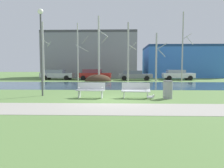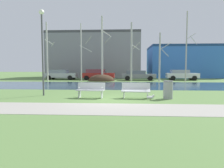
{
  "view_description": "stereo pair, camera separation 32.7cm",
  "coord_description": "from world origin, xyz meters",
  "px_view_note": "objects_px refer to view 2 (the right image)",
  "views": [
    {
      "loc": [
        0.31,
        -10.73,
        1.73
      ],
      "look_at": [
        -0.06,
        1.01,
        0.79
      ],
      "focal_mm": 33.09,
      "sensor_mm": 36.0,
      "label": 1
    },
    {
      "loc": [
        0.63,
        -10.72,
        1.73
      ],
      "look_at": [
        -0.06,
        1.01,
        0.79
      ],
      "focal_mm": 33.09,
      "sensor_mm": 36.0,
      "label": 2
    }
  ],
  "objects_px": {
    "bench_right": "(136,90)",
    "parked_sedan_second_red": "(98,74)",
    "bench_left": "(91,90)",
    "seagull": "(151,97)",
    "trash_bin": "(168,89)",
    "parked_wagon_fourth_white": "(182,75)",
    "parked_hatch_third_grey": "(138,75)",
    "streetlamp": "(42,38)",
    "parked_van_nearest_silver": "(61,74)"
  },
  "relations": [
    {
      "from": "bench_right",
      "to": "parked_sedan_second_red",
      "type": "distance_m",
      "value": 17.66
    },
    {
      "from": "bench_left",
      "to": "parked_sedan_second_red",
      "type": "xyz_separation_m",
      "value": [
        -1.82,
        17.11,
        0.32
      ]
    },
    {
      "from": "bench_right",
      "to": "seagull",
      "type": "height_order",
      "value": "bench_right"
    },
    {
      "from": "seagull",
      "to": "trash_bin",
      "type": "bearing_deg",
      "value": 20.65
    },
    {
      "from": "trash_bin",
      "to": "seagull",
      "type": "height_order",
      "value": "trash_bin"
    },
    {
      "from": "parked_wagon_fourth_white",
      "to": "seagull",
      "type": "bearing_deg",
      "value": -109.97
    },
    {
      "from": "bench_right",
      "to": "parked_sedan_second_red",
      "type": "bearing_deg",
      "value": 104.36
    },
    {
      "from": "bench_left",
      "to": "trash_bin",
      "type": "height_order",
      "value": "trash_bin"
    },
    {
      "from": "seagull",
      "to": "parked_hatch_third_grey",
      "type": "xyz_separation_m",
      "value": [
        0.44,
        17.1,
        0.59
      ]
    },
    {
      "from": "trash_bin",
      "to": "parked_hatch_third_grey",
      "type": "height_order",
      "value": "parked_hatch_third_grey"
    },
    {
      "from": "trash_bin",
      "to": "parked_sedan_second_red",
      "type": "height_order",
      "value": "parked_sedan_second_red"
    },
    {
      "from": "bench_left",
      "to": "streetlamp",
      "type": "xyz_separation_m",
      "value": [
        -3.09,
        0.82,
        3.03
      ]
    },
    {
      "from": "bench_right",
      "to": "trash_bin",
      "type": "relative_size",
      "value": 1.64
    },
    {
      "from": "parked_hatch_third_grey",
      "to": "parked_sedan_second_red",
      "type": "bearing_deg",
      "value": 175.09
    },
    {
      "from": "bench_right",
      "to": "parked_wagon_fourth_white",
      "type": "bearing_deg",
      "value": 67.32
    },
    {
      "from": "trash_bin",
      "to": "parked_sedan_second_red",
      "type": "bearing_deg",
      "value": 109.69
    },
    {
      "from": "seagull",
      "to": "parked_van_nearest_silver",
      "type": "bearing_deg",
      "value": 120.41
    },
    {
      "from": "seagull",
      "to": "parked_sedan_second_red",
      "type": "relative_size",
      "value": 0.11
    },
    {
      "from": "bench_right",
      "to": "streetlamp",
      "type": "bearing_deg",
      "value": 171.7
    },
    {
      "from": "bench_right",
      "to": "trash_bin",
      "type": "bearing_deg",
      "value": -3.06
    },
    {
      "from": "bench_left",
      "to": "trash_bin",
      "type": "relative_size",
      "value": 1.64
    },
    {
      "from": "trash_bin",
      "to": "parked_wagon_fourth_white",
      "type": "bearing_deg",
      "value": 72.58
    },
    {
      "from": "bench_left",
      "to": "streetlamp",
      "type": "height_order",
      "value": "streetlamp"
    },
    {
      "from": "trash_bin",
      "to": "parked_sedan_second_red",
      "type": "relative_size",
      "value": 0.22
    },
    {
      "from": "bench_right",
      "to": "seagull",
      "type": "relative_size",
      "value": 3.41
    },
    {
      "from": "seagull",
      "to": "parked_hatch_third_grey",
      "type": "bearing_deg",
      "value": 88.52
    },
    {
      "from": "trash_bin",
      "to": "streetlamp",
      "type": "bearing_deg",
      "value": 172.94
    },
    {
      "from": "parked_van_nearest_silver",
      "to": "parked_hatch_third_grey",
      "type": "xyz_separation_m",
      "value": [
        10.99,
        -0.87,
        -0.04
      ]
    },
    {
      "from": "trash_bin",
      "to": "parked_van_nearest_silver",
      "type": "relative_size",
      "value": 0.21
    },
    {
      "from": "parked_sedan_second_red",
      "to": "parked_hatch_third_grey",
      "type": "distance_m",
      "value": 5.61
    },
    {
      "from": "seagull",
      "to": "parked_wagon_fourth_white",
      "type": "xyz_separation_m",
      "value": [
        6.48,
        17.82,
        0.63
      ]
    },
    {
      "from": "bench_left",
      "to": "trash_bin",
      "type": "distance_m",
      "value": 4.34
    },
    {
      "from": "parked_van_nearest_silver",
      "to": "parked_sedan_second_red",
      "type": "bearing_deg",
      "value": -4.18
    },
    {
      "from": "bench_left",
      "to": "seagull",
      "type": "height_order",
      "value": "bench_left"
    },
    {
      "from": "seagull",
      "to": "parked_wagon_fourth_white",
      "type": "bearing_deg",
      "value": 70.03
    },
    {
      "from": "trash_bin",
      "to": "streetlamp",
      "type": "relative_size",
      "value": 0.19
    },
    {
      "from": "streetlamp",
      "to": "parked_hatch_third_grey",
      "type": "distance_m",
      "value": 17.45
    },
    {
      "from": "bench_left",
      "to": "parked_wagon_fourth_white",
      "type": "height_order",
      "value": "parked_wagon_fourth_white"
    },
    {
      "from": "bench_left",
      "to": "parked_van_nearest_silver",
      "type": "relative_size",
      "value": 0.35
    },
    {
      "from": "streetlamp",
      "to": "bench_left",
      "type": "bearing_deg",
      "value": -14.94
    },
    {
      "from": "bench_right",
      "to": "seagull",
      "type": "distance_m",
      "value": 0.97
    },
    {
      "from": "bench_left",
      "to": "bench_right",
      "type": "relative_size",
      "value": 1.0
    },
    {
      "from": "bench_left",
      "to": "parked_hatch_third_grey",
      "type": "height_order",
      "value": "parked_hatch_third_grey"
    },
    {
      "from": "parked_wagon_fourth_white",
      "to": "bench_left",
      "type": "bearing_deg",
      "value": -119.48
    },
    {
      "from": "bench_left",
      "to": "parked_sedan_second_red",
      "type": "height_order",
      "value": "parked_sedan_second_red"
    },
    {
      "from": "streetlamp",
      "to": "parked_wagon_fourth_white",
      "type": "bearing_deg",
      "value": 52.03
    },
    {
      "from": "parked_van_nearest_silver",
      "to": "parked_hatch_third_grey",
      "type": "height_order",
      "value": "parked_van_nearest_silver"
    },
    {
      "from": "parked_sedan_second_red",
      "to": "parked_hatch_third_grey",
      "type": "xyz_separation_m",
      "value": [
        5.59,
        -0.48,
        -0.07
      ]
    },
    {
      "from": "trash_bin",
      "to": "parked_hatch_third_grey",
      "type": "xyz_separation_m",
      "value": [
        -0.56,
        16.72,
        0.2
      ]
    },
    {
      "from": "bench_right",
      "to": "trash_bin",
      "type": "distance_m",
      "value": 1.78
    }
  ]
}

